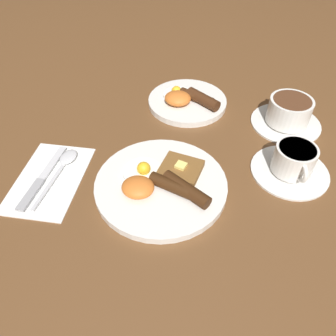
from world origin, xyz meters
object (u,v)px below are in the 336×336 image
(breakfast_plate_near, at_px, (162,184))
(breakfast_plate_far, at_px, (187,100))
(teacup_near, at_px, (293,163))
(knife, at_px, (41,180))
(spoon, at_px, (64,163))
(teacup_far, at_px, (288,114))

(breakfast_plate_near, relative_size, breakfast_plate_far, 1.29)
(breakfast_plate_near, xyz_separation_m, teacup_near, (0.25, 0.09, 0.01))
(knife, relative_size, spoon, 1.05)
(teacup_near, distance_m, spoon, 0.47)
(breakfast_plate_far, xyz_separation_m, knife, (-0.25, -0.32, -0.01))
(knife, bearing_deg, spoon, -24.19)
(breakfast_plate_near, height_order, breakfast_plate_far, breakfast_plate_far)
(spoon, bearing_deg, knife, 156.77)
(breakfast_plate_near, relative_size, spoon, 1.51)
(knife, bearing_deg, teacup_near, -73.47)
(teacup_far, relative_size, spoon, 0.97)
(breakfast_plate_far, bearing_deg, spoon, -129.42)
(teacup_far, bearing_deg, teacup_near, -90.88)
(knife, height_order, spoon, spoon)
(breakfast_plate_far, height_order, knife, breakfast_plate_far)
(teacup_far, bearing_deg, spoon, -153.43)
(breakfast_plate_near, bearing_deg, teacup_far, 45.49)
(breakfast_plate_near, height_order, knife, breakfast_plate_near)
(breakfast_plate_far, relative_size, spoon, 1.18)
(breakfast_plate_near, xyz_separation_m, knife, (-0.24, -0.03, -0.01))
(spoon, bearing_deg, breakfast_plate_far, -35.54)
(breakfast_plate_near, distance_m, teacup_near, 0.27)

